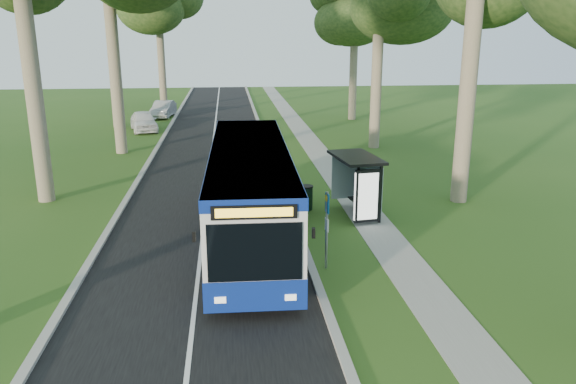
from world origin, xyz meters
name	(u,v)px	position (x,y,z in m)	size (l,w,h in m)	color
ground	(308,261)	(0.00, 0.00, 0.00)	(120.00, 120.00, 0.00)	#2A5019
road	(209,184)	(-3.50, 10.00, 0.01)	(7.00, 100.00, 0.02)	black
kerb_east	(280,181)	(0.00, 10.00, 0.06)	(0.25, 100.00, 0.12)	#9E9B93
kerb_west	(135,185)	(-7.00, 10.00, 0.06)	(0.25, 100.00, 0.12)	#9E9B93
centre_line	(209,184)	(-3.50, 10.00, 0.02)	(0.12, 100.00, 0.01)	white
footpath	(340,180)	(3.00, 10.00, 0.01)	(1.50, 100.00, 0.02)	gray
bus	(250,192)	(-1.76, 2.33, 1.72)	(2.90, 12.56, 3.31)	silver
bus_stop_sign	(327,221)	(0.47, -0.58, 1.56)	(0.09, 0.35, 2.49)	gray
bus_shelter	(361,176)	(2.67, 4.19, 1.71)	(1.90, 3.02, 2.44)	black
litter_bin	(306,197)	(0.68, 5.49, 0.52)	(0.59, 0.59, 1.03)	black
car_white	(144,121)	(-8.74, 25.97, 0.74)	(1.75, 4.34, 1.48)	white
car_silver	(163,109)	(-8.02, 32.85, 0.70)	(1.48, 4.25, 1.40)	#A4A7AB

